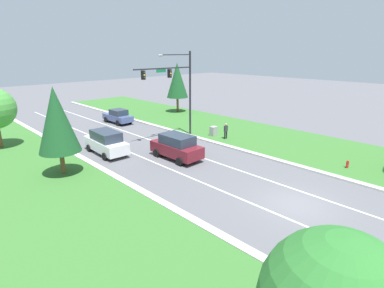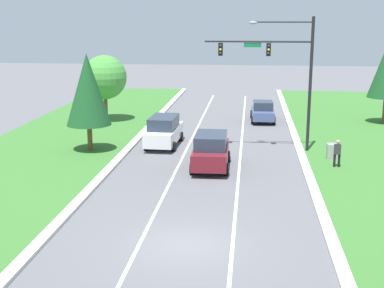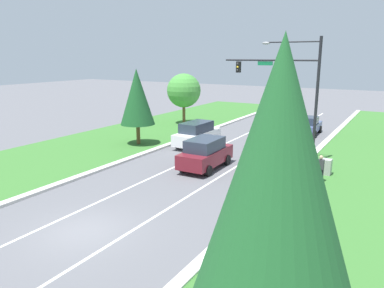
% 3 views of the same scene
% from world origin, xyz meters
% --- Properties ---
extents(ground_plane, '(160.00, 160.00, 0.00)m').
position_xyz_m(ground_plane, '(0.00, 0.00, 0.00)').
color(ground_plane, '#5B5B60').
extents(curb_strip_right, '(0.50, 90.00, 0.15)m').
position_xyz_m(curb_strip_right, '(5.65, 0.00, 0.07)').
color(curb_strip_right, beige).
rests_on(curb_strip_right, ground_plane).
extents(curb_strip_left, '(0.50, 90.00, 0.15)m').
position_xyz_m(curb_strip_left, '(-5.65, 0.00, 0.07)').
color(curb_strip_left, beige).
rests_on(curb_strip_left, ground_plane).
extents(lane_stripe_inner_left, '(0.14, 81.00, 0.01)m').
position_xyz_m(lane_stripe_inner_left, '(-1.80, 0.00, 0.00)').
color(lane_stripe_inner_left, white).
rests_on(lane_stripe_inner_left, ground_plane).
extents(lane_stripe_inner_right, '(0.14, 81.00, 0.01)m').
position_xyz_m(lane_stripe_inner_right, '(1.80, 0.00, 0.00)').
color(lane_stripe_inner_right, white).
rests_on(lane_stripe_inner_right, ground_plane).
extents(traffic_signal_mast, '(6.85, 0.41, 8.63)m').
position_xyz_m(traffic_signal_mast, '(4.28, 15.49, 5.66)').
color(traffic_signal_mast, black).
rests_on(traffic_signal_mast, ground_plane).
extents(white_suv, '(2.19, 5.00, 2.06)m').
position_xyz_m(white_suv, '(-3.46, 16.08, 1.04)').
color(white_suv, white).
rests_on(white_suv, ground_plane).
extents(slate_blue_sedan, '(2.07, 4.45, 1.74)m').
position_xyz_m(slate_blue_sedan, '(3.40, 25.67, 0.86)').
color(slate_blue_sedan, '#475684').
rests_on(slate_blue_sedan, ground_plane).
extents(burgundy_suv, '(2.20, 4.68, 2.06)m').
position_xyz_m(burgundy_suv, '(0.14, 10.86, 1.05)').
color(burgundy_suv, maroon).
rests_on(burgundy_suv, ground_plane).
extents(utility_cabinet, '(0.70, 0.60, 1.06)m').
position_xyz_m(utility_cabinet, '(7.42, 13.30, 0.53)').
color(utility_cabinet, '#9E9E99').
rests_on(utility_cabinet, ground_plane).
extents(pedestrian, '(0.40, 0.23, 1.69)m').
position_xyz_m(pedestrian, '(7.43, 11.66, 0.94)').
color(pedestrian, black).
rests_on(pedestrian, ground_plane).
extents(oak_far_left_tree, '(3.66, 3.66, 5.55)m').
position_xyz_m(oak_far_left_tree, '(-9.73, 24.26, 3.71)').
color(oak_far_left_tree, brown).
rests_on(oak_far_left_tree, ground_plane).
extents(conifer_mid_left_tree, '(2.88, 2.88, 6.37)m').
position_xyz_m(conifer_mid_left_tree, '(-8.03, 14.06, 4.05)').
color(conifer_mid_left_tree, brown).
rests_on(conifer_mid_left_tree, ground_plane).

